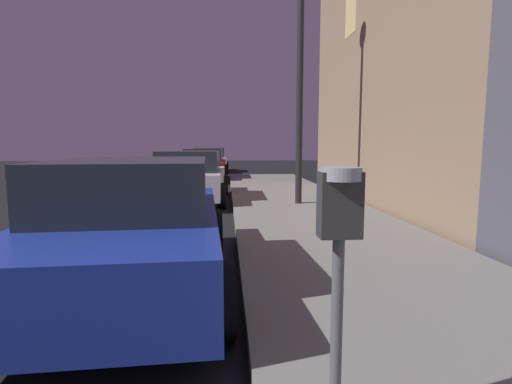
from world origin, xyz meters
name	(u,v)px	position (x,y,z in m)	size (l,w,h in m)	color
parking_meter	(339,238)	(4.36, 0.36, 1.16)	(0.19, 0.19, 1.33)	#59595B
car_blue	(136,225)	(2.85, 2.92, 0.71)	(2.15, 4.16, 1.43)	navy
car_silver	(191,177)	(2.85, 9.57, 0.71)	(2.08, 4.17, 1.43)	#B7B7BF
car_red	(204,164)	(2.85, 16.46, 0.72)	(2.13, 4.48, 1.43)	maroon
car_white	(210,160)	(2.85, 22.35, 0.72)	(2.22, 4.35, 1.43)	silver
street_lamp	(300,39)	(5.63, 8.12, 4.09)	(0.44, 0.44, 6.03)	black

